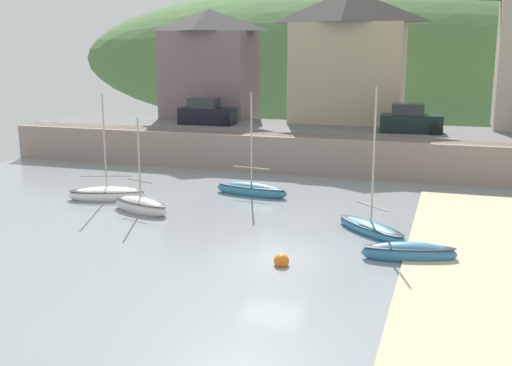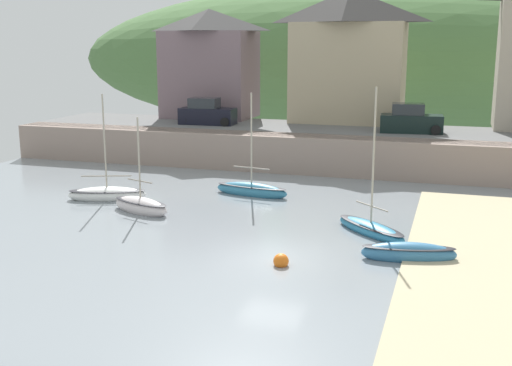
% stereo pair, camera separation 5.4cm
% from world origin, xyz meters
% --- Properties ---
extents(quay_seawall, '(48.00, 9.40, 2.40)m').
position_xyz_m(quay_seawall, '(0.00, 17.50, 1.36)').
color(quay_seawall, gray).
rests_on(quay_seawall, ground).
extents(hillside_backdrop, '(80.00, 44.00, 18.32)m').
position_xyz_m(hillside_backdrop, '(-0.31, 55.20, 6.41)').
color(hillside_backdrop, '#4C733E').
rests_on(hillside_backdrop, ground).
extents(waterfront_building_left, '(7.26, 5.19, 8.55)m').
position_xyz_m(waterfront_building_left, '(-12.61, 25.20, 6.75)').
color(waterfront_building_left, slate).
rests_on(waterfront_building_left, ground).
extents(waterfront_building_centre, '(8.54, 4.80, 9.78)m').
position_xyz_m(waterfront_building_centre, '(-1.44, 25.20, 7.38)').
color(waterfront_building_centre, tan).
rests_on(waterfront_building_centre, ground).
extents(dinghy_open_wooden, '(4.38, 2.66, 5.90)m').
position_xyz_m(dinghy_open_wooden, '(-11.19, 6.37, 0.30)').
color(dinghy_open_wooden, white).
rests_on(dinghy_open_wooden, ground).
extents(sailboat_tall_mast, '(3.70, 2.28, 4.99)m').
position_xyz_m(sailboat_tall_mast, '(-8.20, 4.54, 0.32)').
color(sailboat_tall_mast, silver).
rests_on(sailboat_tall_mast, ground).
extents(sailboat_blue_trim, '(3.87, 3.65, 6.63)m').
position_xyz_m(sailboat_blue_trim, '(3.30, 4.31, 0.26)').
color(sailboat_blue_trim, teal).
rests_on(sailboat_blue_trim, ground).
extents(sailboat_white_hull, '(3.81, 1.66, 0.92)m').
position_xyz_m(sailboat_white_hull, '(5.20, 1.20, 0.28)').
color(sailboat_white_hull, teal).
rests_on(sailboat_white_hull, ground).
extents(motorboat_with_cabin, '(4.41, 1.62, 5.89)m').
position_xyz_m(motorboat_with_cabin, '(-4.03, 9.67, 0.31)').
color(motorboat_with_cabin, teal).
rests_on(motorboat_with_cabin, ground).
extents(parked_car_near_slipway, '(4.17, 1.87, 1.95)m').
position_xyz_m(parked_car_near_slipway, '(-11.10, 20.70, 3.20)').
color(parked_car_near_slipway, black).
rests_on(parked_car_near_slipway, ground).
extents(parked_car_by_wall, '(4.26, 2.13, 1.95)m').
position_xyz_m(parked_car_by_wall, '(3.64, 20.70, 3.20)').
color(parked_car_by_wall, black).
rests_on(parked_car_by_wall, ground).
extents(mooring_buoy, '(0.60, 0.60, 0.60)m').
position_xyz_m(mooring_buoy, '(0.62, -0.95, 0.18)').
color(mooring_buoy, orange).
rests_on(mooring_buoy, ground).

